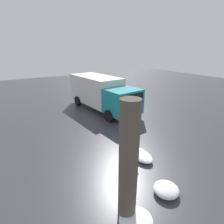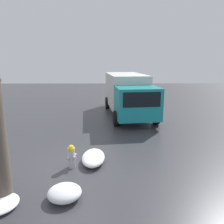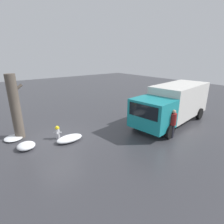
% 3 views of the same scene
% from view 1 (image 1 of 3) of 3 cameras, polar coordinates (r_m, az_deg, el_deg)
% --- Properties ---
extents(ground_plane, '(60.00, 60.00, 0.00)m').
position_cam_1_polar(ground_plane, '(8.52, 6.86, -17.46)').
color(ground_plane, '#38383D').
extents(fire_hydrant, '(0.42, 0.38, 0.86)m').
position_cam_1_polar(fire_hydrant, '(8.26, 7.01, -15.02)').
color(fire_hydrant, '#B7B7BC').
rests_on(fire_hydrant, ground_plane).
extents(tree_trunk, '(0.89, 0.58, 3.96)m').
position_cam_1_polar(tree_trunk, '(5.36, 5.36, -16.32)').
color(tree_trunk, brown).
rests_on(tree_trunk, ground_plane).
extents(delivery_truck, '(7.69, 3.40, 2.84)m').
position_cam_1_polar(delivery_truck, '(15.44, -3.41, 6.52)').
color(delivery_truck, teal).
rests_on(delivery_truck, ground_plane).
extents(pedestrian, '(0.40, 0.40, 1.84)m').
position_cam_1_polar(pedestrian, '(14.48, 6.61, 3.24)').
color(pedestrian, '#23232D').
rests_on(pedestrian, ground_plane).
extents(snow_pile_by_hydrant, '(1.05, 1.09, 0.19)m').
position_cam_1_polar(snow_pile_by_hydrant, '(6.49, 7.81, -31.62)').
color(snow_pile_by_hydrant, white).
rests_on(snow_pile_by_hydrant, ground_plane).
extents(snow_pile_curbside, '(0.95, 0.96, 0.36)m').
position_cam_1_polar(snow_pile_curbside, '(7.46, 17.24, -22.99)').
color(snow_pile_curbside, white).
rests_on(snow_pile_curbside, ground_plane).
extents(snow_pile_by_tree, '(1.58, 0.87, 0.35)m').
position_cam_1_polar(snow_pile_by_tree, '(9.08, 9.13, -13.58)').
color(snow_pile_by_tree, white).
rests_on(snow_pile_by_tree, ground_plane).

